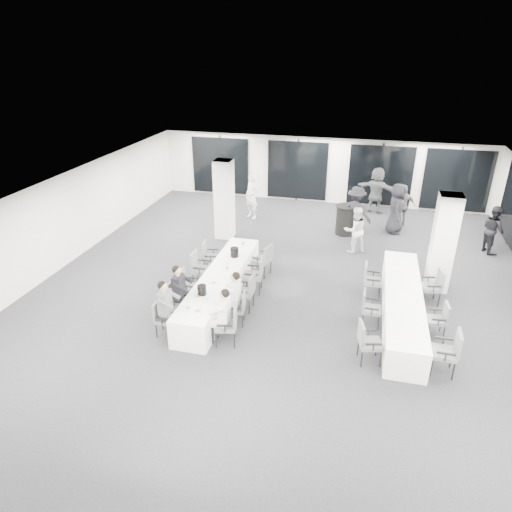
# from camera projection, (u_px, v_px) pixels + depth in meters

# --- Properties ---
(room) EXTENTS (14.04, 16.04, 2.84)m
(room) POSITION_uv_depth(u_px,v_px,m) (323.00, 231.00, 13.35)
(room) COLOR #222227
(room) RESTS_ON ground
(column_left) EXTENTS (0.60, 0.60, 2.80)m
(column_left) POSITION_uv_depth(u_px,v_px,m) (224.00, 200.00, 15.99)
(column_left) COLOR silver
(column_left) RESTS_ON floor
(column_right) EXTENTS (0.60, 0.60, 2.80)m
(column_right) POSITION_uv_depth(u_px,v_px,m) (443.00, 244.00, 12.51)
(column_right) COLOR silver
(column_right) RESTS_ON floor
(banquet_table_main) EXTENTS (0.90, 5.00, 0.75)m
(banquet_table_main) POSITION_uv_depth(u_px,v_px,m) (221.00, 286.00, 12.43)
(banquet_table_main) COLOR white
(banquet_table_main) RESTS_ON floor
(banquet_table_side) EXTENTS (0.90, 5.00, 0.75)m
(banquet_table_side) POSITION_uv_depth(u_px,v_px,m) (402.00, 306.00, 11.52)
(banquet_table_side) COLOR white
(banquet_table_side) RESTS_ON floor
(cocktail_table) EXTENTS (0.78, 0.78, 1.09)m
(cocktail_table) POSITION_uv_depth(u_px,v_px,m) (345.00, 220.00, 16.57)
(cocktail_table) COLOR black
(cocktail_table) RESTS_ON floor
(chair_main_left_near) EXTENTS (0.46, 0.51, 0.87)m
(chair_main_left_near) POSITION_uv_depth(u_px,v_px,m) (162.00, 316.00, 10.87)
(chair_main_left_near) COLOR #505357
(chair_main_left_near) RESTS_ON floor
(chair_main_left_second) EXTENTS (0.52, 0.57, 0.94)m
(chair_main_left_second) POSITION_uv_depth(u_px,v_px,m) (176.00, 297.00, 11.59)
(chair_main_left_second) COLOR #505357
(chair_main_left_second) RESTS_ON floor
(chair_main_left_mid) EXTENTS (0.49, 0.54, 0.92)m
(chair_main_left_mid) POSITION_uv_depth(u_px,v_px,m) (187.00, 284.00, 12.23)
(chair_main_left_mid) COLOR #505357
(chair_main_left_mid) RESTS_ON floor
(chair_main_left_fourth) EXTENTS (0.54, 0.60, 1.02)m
(chair_main_left_fourth) POSITION_uv_depth(u_px,v_px,m) (199.00, 267.00, 13.05)
(chair_main_left_fourth) COLOR #505357
(chair_main_left_fourth) RESTS_ON floor
(chair_main_left_far) EXTENTS (0.57, 0.61, 0.98)m
(chair_main_left_far) POSITION_uv_depth(u_px,v_px,m) (209.00, 255.00, 13.81)
(chair_main_left_far) COLOR #505357
(chair_main_left_far) RESTS_ON floor
(chair_main_right_near) EXTENTS (0.60, 0.63, 1.00)m
(chair_main_right_near) POSITION_uv_depth(u_px,v_px,m) (229.00, 322.00, 10.50)
(chair_main_right_near) COLOR #505357
(chair_main_right_near) RESTS_ON floor
(chair_main_right_second) EXTENTS (0.50, 0.53, 0.86)m
(chair_main_right_second) POSITION_uv_depth(u_px,v_px,m) (239.00, 306.00, 11.27)
(chair_main_right_second) COLOR #505357
(chair_main_right_second) RESTS_ON floor
(chair_main_right_mid) EXTENTS (0.51, 0.57, 1.00)m
(chair_main_right_mid) POSITION_uv_depth(u_px,v_px,m) (247.00, 290.00, 11.84)
(chair_main_right_mid) COLOR #505357
(chair_main_right_mid) RESTS_ON floor
(chair_main_right_fourth) EXTENTS (0.59, 0.63, 1.04)m
(chair_main_right_fourth) POSITION_uv_depth(u_px,v_px,m) (256.00, 273.00, 12.68)
(chair_main_right_fourth) COLOR #505357
(chair_main_right_fourth) RESTS_ON floor
(chair_main_right_far) EXTENTS (0.61, 0.64, 0.99)m
(chair_main_right_far) POSITION_uv_depth(u_px,v_px,m) (264.00, 258.00, 13.60)
(chair_main_right_far) COLOR #505357
(chair_main_right_far) RESTS_ON floor
(chair_side_left_near) EXTENTS (0.59, 0.62, 0.98)m
(chair_side_left_near) POSITION_uv_depth(u_px,v_px,m) (367.00, 340.00, 9.89)
(chair_side_left_near) COLOR #505357
(chair_side_left_near) RESTS_ON floor
(chair_side_left_mid) EXTENTS (0.47, 0.53, 0.92)m
(chair_side_left_mid) POSITION_uv_depth(u_px,v_px,m) (369.00, 306.00, 11.22)
(chair_side_left_mid) COLOR #505357
(chair_side_left_mid) RESTS_ON floor
(chair_side_left_far) EXTENTS (0.49, 0.55, 0.97)m
(chair_side_left_far) POSITION_uv_depth(u_px,v_px,m) (370.00, 278.00, 12.49)
(chair_side_left_far) COLOR #505357
(chair_side_left_far) RESTS_ON floor
(chair_side_right_near) EXTENTS (0.54, 0.60, 1.04)m
(chair_side_right_near) POSITION_uv_depth(u_px,v_px,m) (449.00, 350.00, 9.52)
(chair_side_right_near) COLOR #505357
(chair_side_right_near) RESTS_ON floor
(chair_side_right_mid) EXTENTS (0.47, 0.52, 0.86)m
(chair_side_right_mid) POSITION_uv_depth(u_px,v_px,m) (440.00, 317.00, 10.82)
(chair_side_right_mid) COLOR #505357
(chair_side_right_mid) RESTS_ON floor
(chair_side_right_far) EXTENTS (0.57, 0.61, 0.97)m
(chair_side_right_far) POSITION_uv_depth(u_px,v_px,m) (434.00, 285.00, 12.15)
(chair_side_right_far) COLOR #505357
(chair_side_right_far) RESTS_ON floor
(seated_guest_a) EXTENTS (0.50, 0.38, 1.44)m
(seated_guest_a) POSITION_uv_depth(u_px,v_px,m) (168.00, 305.00, 10.71)
(seated_guest_a) COLOR #515358
(seated_guest_a) RESTS_ON floor
(seated_guest_b) EXTENTS (0.50, 0.38, 1.44)m
(seated_guest_b) POSITION_uv_depth(u_px,v_px,m) (181.00, 289.00, 11.43)
(seated_guest_b) COLOR black
(seated_guest_b) RESTS_ON floor
(seated_guest_c) EXTENTS (0.50, 0.38, 1.44)m
(seated_guest_c) POSITION_uv_depth(u_px,v_px,m) (222.00, 313.00, 10.41)
(seated_guest_c) COLOR silver
(seated_guest_c) RESTS_ON floor
(seated_guest_d) EXTENTS (0.50, 0.38, 1.44)m
(seated_guest_d) POSITION_uv_depth(u_px,v_px,m) (232.00, 295.00, 11.16)
(seated_guest_d) COLOR silver
(seated_guest_d) RESTS_ON floor
(standing_guest_b) EXTENTS (1.01, 0.88, 1.79)m
(standing_guest_b) POSITION_uv_depth(u_px,v_px,m) (355.00, 227.00, 15.00)
(standing_guest_b) COLOR silver
(standing_guest_b) RESTS_ON floor
(standing_guest_c) EXTENTS (1.50, 1.19, 2.06)m
(standing_guest_c) POSITION_uv_depth(u_px,v_px,m) (356.00, 208.00, 16.27)
(standing_guest_c) COLOR black
(standing_guest_c) RESTS_ON floor
(standing_guest_d) EXTENTS (1.21, 0.92, 1.83)m
(standing_guest_d) POSITION_uv_depth(u_px,v_px,m) (403.00, 203.00, 17.13)
(standing_guest_d) COLOR #515358
(standing_guest_d) RESTS_ON floor
(standing_guest_e) EXTENTS (0.66, 1.04, 2.10)m
(standing_guest_e) POSITION_uv_depth(u_px,v_px,m) (397.00, 205.00, 16.50)
(standing_guest_e) COLOR black
(standing_guest_e) RESTS_ON floor
(standing_guest_f) EXTENTS (2.10, 1.35, 2.14)m
(standing_guest_f) POSITION_uv_depth(u_px,v_px,m) (377.00, 187.00, 18.49)
(standing_guest_f) COLOR #515358
(standing_guest_f) RESTS_ON floor
(standing_guest_g) EXTENTS (0.93, 0.90, 2.00)m
(standing_guest_g) POSITION_uv_depth(u_px,v_px,m) (252.00, 194.00, 17.94)
(standing_guest_g) COLOR silver
(standing_guest_g) RESTS_ON floor
(standing_guest_h) EXTENTS (0.81, 1.02, 1.83)m
(standing_guest_h) POSITION_uv_depth(u_px,v_px,m) (494.00, 226.00, 14.99)
(standing_guest_h) COLOR black
(standing_guest_h) RESTS_ON floor
(ice_bucket_near) EXTENTS (0.22, 0.22, 0.26)m
(ice_bucket_near) POSITION_uv_depth(u_px,v_px,m) (202.00, 290.00, 11.23)
(ice_bucket_near) COLOR black
(ice_bucket_near) RESTS_ON banquet_table_main
(ice_bucket_far) EXTENTS (0.24, 0.24, 0.27)m
(ice_bucket_far) POSITION_uv_depth(u_px,v_px,m) (234.00, 252.00, 13.22)
(ice_bucket_far) COLOR black
(ice_bucket_far) RESTS_ON banquet_table_main
(water_bottle_a) EXTENTS (0.07, 0.07, 0.21)m
(water_bottle_a) POSITION_uv_depth(u_px,v_px,m) (188.00, 306.00, 10.59)
(water_bottle_a) COLOR silver
(water_bottle_a) RESTS_ON banquet_table_main
(water_bottle_b) EXTENTS (0.07, 0.07, 0.23)m
(water_bottle_b) POSITION_uv_depth(u_px,v_px,m) (227.00, 267.00, 12.43)
(water_bottle_b) COLOR silver
(water_bottle_b) RESTS_ON banquet_table_main
(water_bottle_c) EXTENTS (0.08, 0.08, 0.24)m
(water_bottle_c) POSITION_uv_depth(u_px,v_px,m) (243.00, 242.00, 13.91)
(water_bottle_c) COLOR silver
(water_bottle_c) RESTS_ON banquet_table_main
(plate_a) EXTENTS (0.21, 0.21, 0.03)m
(plate_a) POSITION_uv_depth(u_px,v_px,m) (198.00, 296.00, 11.18)
(plate_a) COLOR white
(plate_a) RESTS_ON banquet_table_main
(plate_b) EXTENTS (0.18, 0.18, 0.03)m
(plate_b) POSITION_uv_depth(u_px,v_px,m) (197.00, 311.00, 10.56)
(plate_b) COLOR white
(plate_b) RESTS_ON banquet_table_main
(plate_c) EXTENTS (0.21, 0.21, 0.03)m
(plate_c) POSITION_uv_depth(u_px,v_px,m) (213.00, 283.00, 11.80)
(plate_c) COLOR white
(plate_c) RESTS_ON banquet_table_main
(wine_glass) EXTENTS (0.07, 0.07, 0.19)m
(wine_glass) POSITION_uv_depth(u_px,v_px,m) (201.00, 308.00, 10.43)
(wine_glass) COLOR silver
(wine_glass) RESTS_ON banquet_table_main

